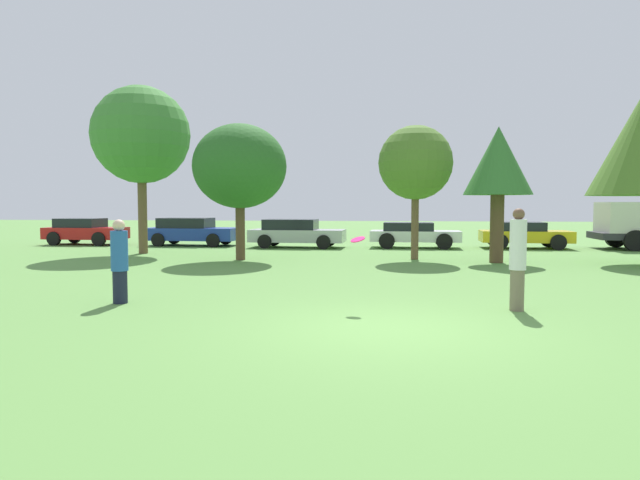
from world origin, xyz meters
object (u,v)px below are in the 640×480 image
(tree_2, at_px, (416,163))
(person_thrower, at_px, (120,261))
(frisbee, at_px, (358,239))
(parked_car_red, at_px, (85,231))
(tree_1, at_px, (240,167))
(parked_car_blue, at_px, (191,231))
(parked_car_silver, at_px, (296,233))
(parked_car_white, at_px, (413,234))
(tree_3, at_px, (498,163))
(parked_car_yellow, at_px, (523,234))
(person_catcher, at_px, (518,258))
(tree_0, at_px, (141,135))

(tree_2, bearing_deg, person_thrower, -122.78)
(frisbee, height_order, parked_car_red, frisbee)
(tree_2, relative_size, parked_car_red, 1.24)
(tree_1, distance_m, parked_car_red, 12.11)
(tree_1, bearing_deg, tree_2, 8.33)
(parked_car_blue, relative_size, parked_car_silver, 1.01)
(person_thrower, height_order, tree_2, tree_2)
(frisbee, relative_size, parked_car_white, 0.07)
(parked_car_red, height_order, parked_car_blue, parked_car_blue)
(person_thrower, xyz_separation_m, tree_3, (9.08, 9.04, 2.54))
(parked_car_white, bearing_deg, parked_car_yellow, 5.69)
(person_thrower, height_order, tree_1, tree_1)
(parked_car_silver, xyz_separation_m, parked_car_yellow, (10.39, 0.69, -0.03))
(person_thrower, relative_size, frisbee, 5.73)
(parked_car_yellow, bearing_deg, person_thrower, -123.92)
(person_catcher, height_order, parked_car_yellow, person_catcher)
(tree_0, height_order, parked_car_blue, tree_0)
(parked_car_white, xyz_separation_m, parked_car_yellow, (4.96, 0.28, 0.01))
(tree_1, relative_size, tree_2, 1.01)
(frisbee, xyz_separation_m, tree_3, (4.32, 8.96, 2.07))
(tree_1, xyz_separation_m, parked_car_silver, (1.04, 6.02, -2.65))
(person_thrower, relative_size, parked_car_blue, 0.38)
(tree_1, bearing_deg, parked_car_white, 44.84)
(tree_1, height_order, parked_car_silver, tree_1)
(person_catcher, xyz_separation_m, parked_car_silver, (-6.59, 14.86, -0.29))
(tree_2, bearing_deg, parked_car_yellow, 48.18)
(parked_car_white, bearing_deg, parked_car_blue, -178.73)
(frisbee, distance_m, tree_0, 14.81)
(person_catcher, relative_size, parked_car_blue, 0.43)
(person_thrower, bearing_deg, frisbee, 0.06)
(tree_2, distance_m, tree_3, 2.85)
(tree_3, bearing_deg, person_thrower, -135.14)
(tree_2, bearing_deg, parked_car_red, 160.12)
(tree_0, xyz_separation_m, tree_3, (13.60, -2.05, -1.38))
(person_catcher, distance_m, frisbee, 3.00)
(tree_0, bearing_deg, parked_car_red, 138.27)
(tree_0, distance_m, parked_car_silver, 8.00)
(parked_car_red, relative_size, parked_car_silver, 0.88)
(parked_car_silver, height_order, parked_car_yellow, parked_car_silver)
(frisbee, distance_m, tree_2, 10.15)
(person_thrower, xyz_separation_m, parked_car_silver, (1.15, 14.98, -0.17))
(parked_car_red, xyz_separation_m, parked_car_blue, (5.51, -0.04, 0.01))
(tree_0, height_order, tree_1, tree_0)
(tree_0, xyz_separation_m, parked_car_yellow, (16.06, 4.58, -4.12))
(parked_car_silver, bearing_deg, parked_car_yellow, 6.27)
(tree_1, bearing_deg, parked_car_silver, 80.18)
(person_thrower, xyz_separation_m, parked_car_white, (6.58, 15.39, -0.21))
(tree_3, relative_size, parked_car_silver, 1.05)
(tree_0, distance_m, tree_3, 13.82)
(tree_2, bearing_deg, frisbee, -99.22)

